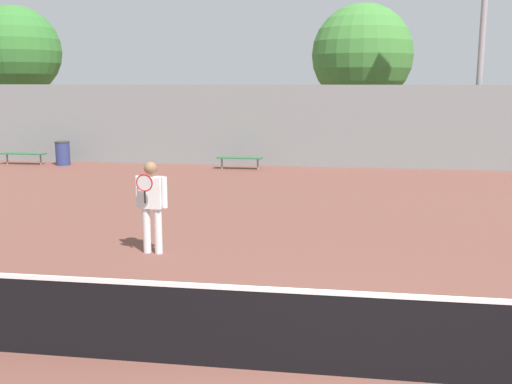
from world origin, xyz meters
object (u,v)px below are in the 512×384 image
Objects in this scene: trash_bin at (63,153)px; tree_green_tall at (362,55)px; tennis_net at (341,333)px; tree_green_broad at (16,52)px; bench_courtside_near at (23,154)px; bench_adjacent_court at (240,158)px; tennis_player at (151,201)px.

tree_green_tall reaches higher than trash_bin.
tree_green_tall is (0.58, 22.10, 3.75)m from tennis_net.
tree_green_tall is 0.99× the size of tree_green_broad.
bench_courtside_near is 1.55m from trash_bin.
tree_green_tall is (4.34, 7.30, 3.85)m from bench_adjacent_court.
trash_bin is (-10.48, 14.85, -0.04)m from tennis_net.
tree_green_broad is at bearing 151.84° from bench_adjacent_court.
tree_green_broad reaches higher than bench_adjacent_court.
trash_bin reaches higher than bench_courtside_near.
tree_green_tall reaches higher than bench_courtside_near.
trash_bin is at bearing 128.31° from tennis_player.
tree_green_broad is (-3.75, 6.43, 4.09)m from bench_courtside_near.
trash_bin is 13.75m from tree_green_tall.
bench_courtside_near is (-8.57, 10.64, -0.59)m from tennis_player.
bench_adjacent_court is (-0.30, 10.64, -0.59)m from tennis_player.
bench_adjacent_court is at bearing -0.45° from trash_bin.
tennis_player is at bearing 129.71° from tennis_net.
tree_green_tall is (12.61, 7.30, 3.85)m from bench_courtside_near.
bench_courtside_near is at bearing 129.10° from tennis_net.
bench_courtside_near is at bearing 133.87° from tennis_player.
tennis_player is 0.26× the size of tree_green_tall.
tree_green_tall is 16.38m from tree_green_broad.
bench_courtside_near is 8.49m from tree_green_broad.
bench_adjacent_court is at bearing 96.62° from tennis_player.
tennis_net is 1.91× the size of tree_green_tall.
trash_bin is (-7.02, 10.69, -0.53)m from tennis_player.
tree_green_broad is (-12.32, 17.07, 3.50)m from tennis_player.
tennis_player reaches higher than bench_adjacent_court.
tree_green_broad is at bearing 130.82° from tennis_player.
bench_adjacent_court is (8.27, -0.00, -0.00)m from bench_courtside_near.
tennis_player is 13.67m from bench_courtside_near.
bench_adjacent_court is at bearing -120.70° from tree_green_tall.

